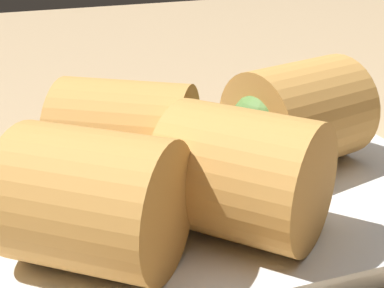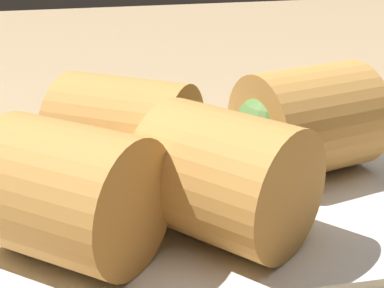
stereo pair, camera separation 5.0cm
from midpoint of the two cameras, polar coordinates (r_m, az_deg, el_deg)
The scene contains 6 objects.
table_surface at distance 36.17cm, azimuth -0.35°, elevation -8.78°, with size 180.00×140.00×2.00cm.
serving_plate at distance 37.21cm, azimuth -3.86°, elevation -4.80°, with size 29.51×22.05×1.50cm.
roll_front_left at distance 38.30cm, azimuth 5.27°, elevation 2.35°, with size 8.95×8.02×6.36cm.
roll_front_right at distance 35.64cm, azimuth -10.81°, elevation 0.50°, with size 9.52×9.27×6.36cm.
roll_back_left at distance 29.13cm, azimuth -14.60°, elevation -4.92°, with size 9.62×9.53×6.36cm.
roll_back_right at distance 30.69cm, azimuth -0.94°, elevation -2.72°, with size 9.52×9.62×6.36cm.
Camera 1 is at (-13.18, -28.40, 19.56)cm, focal length 60.00 mm.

